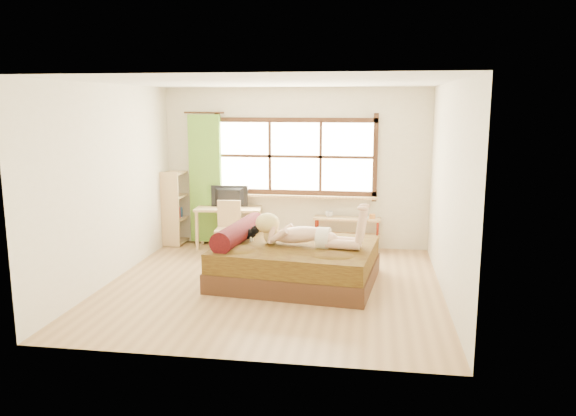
% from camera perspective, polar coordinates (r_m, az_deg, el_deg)
% --- Properties ---
extents(floor, '(4.50, 4.50, 0.00)m').
position_cam_1_polar(floor, '(7.67, -1.61, -7.92)').
color(floor, '#9E754C').
rests_on(floor, ground).
extents(ceiling, '(4.50, 4.50, 0.00)m').
position_cam_1_polar(ceiling, '(7.28, -1.72, 12.67)').
color(ceiling, white).
rests_on(ceiling, wall_back).
extents(wall_back, '(4.50, 0.00, 4.50)m').
position_cam_1_polar(wall_back, '(9.56, 0.74, 4.07)').
color(wall_back, silver).
rests_on(wall_back, floor).
extents(wall_front, '(4.50, 0.00, 4.50)m').
position_cam_1_polar(wall_front, '(5.19, -6.09, -1.53)').
color(wall_front, silver).
rests_on(wall_front, floor).
extents(wall_left, '(0.00, 4.50, 4.50)m').
position_cam_1_polar(wall_left, '(8.06, -17.62, 2.36)').
color(wall_left, silver).
rests_on(wall_left, floor).
extents(wall_right, '(0.00, 4.50, 4.50)m').
position_cam_1_polar(wall_right, '(7.30, 16.00, 1.63)').
color(wall_right, silver).
rests_on(wall_right, floor).
extents(window, '(2.80, 0.16, 1.46)m').
position_cam_1_polar(window, '(9.51, 0.72, 5.00)').
color(window, '#FFEDBF').
rests_on(window, wall_back).
extents(curtain, '(0.55, 0.10, 2.20)m').
position_cam_1_polar(curtain, '(9.80, -8.39, 2.94)').
color(curtain, '#457F22').
rests_on(curtain, wall_back).
extents(bed, '(2.30, 1.93, 0.81)m').
position_cam_1_polar(bed, '(7.78, 0.44, -5.44)').
color(bed, '#382210').
rests_on(bed, floor).
extents(woman, '(1.52, 0.59, 0.64)m').
position_cam_1_polar(woman, '(7.56, 1.90, -1.53)').
color(woman, '#D8A78B').
rests_on(woman, bed).
extents(kitten, '(0.33, 0.16, 0.25)m').
position_cam_1_polar(kitten, '(7.89, -4.27, -2.46)').
color(kitten, black).
rests_on(kitten, bed).
extents(desk, '(1.15, 0.60, 0.69)m').
position_cam_1_polar(desk, '(9.60, -6.07, -0.50)').
color(desk, tan).
rests_on(desk, floor).
extents(monitor, '(0.64, 0.14, 0.36)m').
position_cam_1_polar(monitor, '(9.59, -6.02, 1.16)').
color(monitor, black).
rests_on(monitor, desk).
extents(chair, '(0.42, 0.42, 0.87)m').
position_cam_1_polar(chair, '(9.24, -6.07, -1.67)').
color(chair, tan).
rests_on(chair, floor).
extents(pipe_shelf, '(1.12, 0.33, 0.63)m').
position_cam_1_polar(pipe_shelf, '(9.45, 6.08, -1.85)').
color(pipe_shelf, tan).
rests_on(pipe_shelf, floor).
extents(cup, '(0.13, 0.13, 0.10)m').
position_cam_1_polar(cup, '(9.43, 4.22, -0.62)').
color(cup, gray).
rests_on(cup, pipe_shelf).
extents(book, '(0.16, 0.22, 0.02)m').
position_cam_1_polar(book, '(9.42, 7.25, -0.96)').
color(book, gray).
rests_on(book, pipe_shelf).
extents(bookshelf, '(0.33, 0.57, 1.29)m').
position_cam_1_polar(bookshelf, '(9.98, -11.33, 0.10)').
color(bookshelf, tan).
rests_on(bookshelf, floor).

